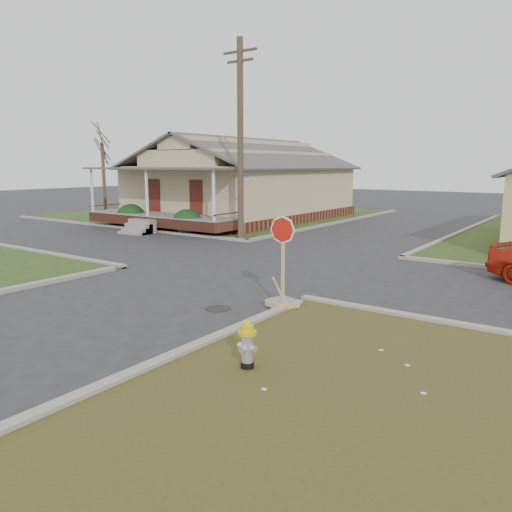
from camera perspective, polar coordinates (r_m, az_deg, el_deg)
The scene contains 11 objects.
ground at distance 14.11m, azimuth -9.95°, elevation -4.03°, with size 120.00×120.00×0.00m, color #2B2B2E.
verge_far_left at distance 35.93m, azimuth -4.20°, elevation 4.81°, with size 19.00×19.00×0.05m, color #253F16.
curbs at distance 17.89m, azimuth 1.47°, elevation -0.84°, with size 80.00×40.00×0.12m, color gray, non-canonical shape.
manhole at distance 12.32m, azimuth -4.35°, elevation -6.00°, with size 0.64×0.64×0.01m, color black.
corner_house at distance 32.89m, azimuth -1.65°, elevation 8.26°, with size 10.10×15.50×5.30m.
utility_pole at distance 23.20m, azimuth -1.80°, elevation 13.29°, with size 1.80×0.28×9.00m.
tree_far_left at distance 35.18m, azimuth -16.99°, elevation 8.32°, with size 0.22×0.22×4.90m, color #403325.
fire_hydrant at distance 8.58m, azimuth -1.01°, elevation -9.79°, with size 0.31×0.31×0.84m.
stop_sign at distance 12.21m, azimuth 3.04°, elevation -3.58°, with size 0.63×0.62×2.24m.
hedge_left at distance 29.02m, azimuth -14.10°, elevation 4.47°, with size 1.59×1.30×1.21m, color #153A16.
hedge_right at distance 25.66m, azimuth -7.86°, elevation 3.91°, with size 1.54×1.26×1.18m, color #153A16.
Camera 1 is at (9.78, -9.57, 3.46)m, focal length 35.00 mm.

